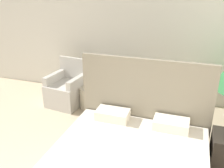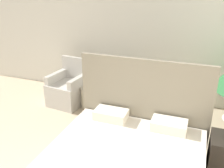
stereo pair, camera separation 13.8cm
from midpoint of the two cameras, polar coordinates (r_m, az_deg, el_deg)
name	(u,v)px [view 1 (the left image)]	position (r m, az deg, el deg)	size (l,w,h in m)	color
wall_back	(139,30)	(5.18, 5.36, 12.18)	(10.00, 0.06, 2.90)	silver
bed	(128,165)	(3.20, 2.34, -18.09)	(1.91, 1.99, 1.38)	brown
armchair_near_window_left	(67,91)	(5.19, -11.01, -1.54)	(0.73, 0.77, 0.92)	#B7B2A8
armchair_near_window_right	(110,97)	(4.82, -1.22, -2.99)	(0.72, 0.75, 0.92)	#B7B2A8
side_table	(88,98)	(5.00, -6.35, -3.14)	(0.32, 0.32, 0.43)	#B7AD93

